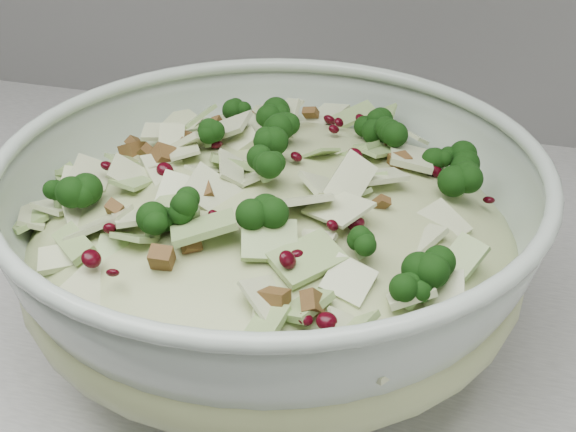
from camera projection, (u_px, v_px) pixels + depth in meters
name	position (u px, v px, depth m)	size (l,w,h in m)	color
mixing_bowl	(273.00, 247.00, 0.54)	(0.36, 0.36, 0.14)	#AEBFAF
salad	(272.00, 218.00, 0.53)	(0.44, 0.44, 0.14)	#B8CA8A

